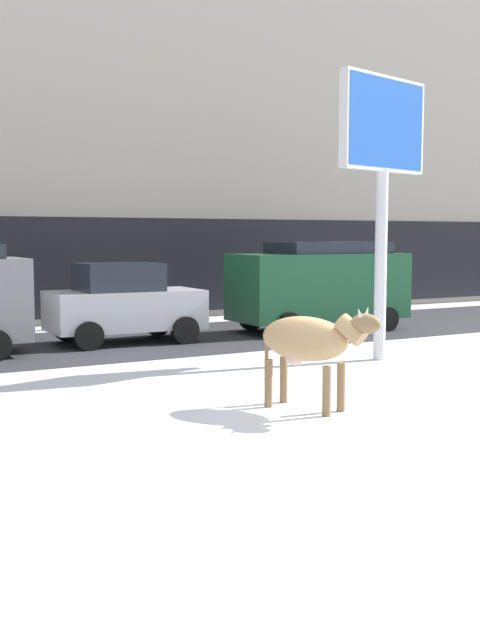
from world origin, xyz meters
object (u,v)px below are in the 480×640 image
car_silver_hatchback (124,303)px  pedestrian_by_cars (106,295)px  car_darkgreen_van (320,283)px  pedestrian_near_billboard (309,287)px  cow_tan (309,341)px  billboard (383,142)px

car_silver_hatchback → pedestrian_by_cars: 3.18m
car_darkgreen_van → pedestrian_near_billboard: size_ratio=2.70×
cow_tan → billboard: bearing=38.1°
pedestrian_near_billboard → car_darkgreen_van: bearing=-121.4°
billboard → pedestrian_by_cars: size_ratio=3.21×
cow_tan → car_silver_hatchback: 8.04m
cow_tan → pedestrian_near_billboard: bearing=54.7°
car_silver_hatchback → billboard: bearing=-54.9°
car_silver_hatchback → pedestrian_near_billboard: car_silver_hatchback is taller
car_silver_hatchback → pedestrian_near_billboard: bearing=22.6°
cow_tan → car_silver_hatchback: car_silver_hatchback is taller
car_silver_hatchback → car_darkgreen_van: size_ratio=0.76×
cow_tan → billboard: (3.91, 3.07, 3.32)m
billboard → car_silver_hatchback: billboard is taller
car_silver_hatchback → pedestrian_by_cars: (0.73, 3.09, -0.05)m
cow_tan → pedestrian_near_billboard: pedestrian_near_billboard is taller
billboard → car_darkgreen_van: size_ratio=1.19×
pedestrian_near_billboard → pedestrian_by_cars: 6.70m
cow_tan → car_darkgreen_van: (5.76, 7.68, 0.25)m
cow_tan → car_silver_hatchback: size_ratio=0.53×
pedestrian_near_billboard → cow_tan: bearing=-125.3°
cow_tan → billboard: size_ratio=0.34×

